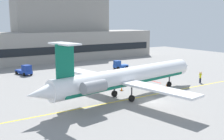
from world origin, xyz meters
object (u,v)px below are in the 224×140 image
at_px(regional_jet, 127,77).
at_px(pushback_tractor, 119,65).
at_px(baggage_tug, 25,70).
at_px(marshaller, 200,77).

relative_size(regional_jet, pushback_tractor, 9.05).
height_order(baggage_tug, pushback_tractor, baggage_tug).
xyz_separation_m(regional_jet, marshaller, (16.67, 0.79, -2.00)).
bearing_deg(marshaller, regional_jet, -177.27).
bearing_deg(pushback_tractor, marshaller, -79.80).
distance_m(regional_jet, marshaller, 16.81).
bearing_deg(baggage_tug, marshaller, -45.76).
distance_m(regional_jet, baggage_tug, 26.09).
xyz_separation_m(baggage_tug, marshaller, (23.63, -24.27, 0.07)).
distance_m(pushback_tractor, marshaller, 20.05).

